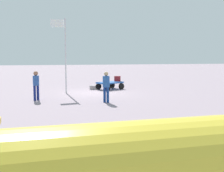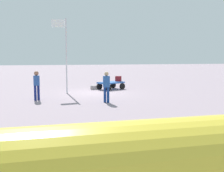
% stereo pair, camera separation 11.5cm
% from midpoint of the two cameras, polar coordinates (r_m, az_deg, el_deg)
% --- Properties ---
extents(ground_plane, '(120.00, 120.00, 0.00)m').
position_cam_midpoint_polar(ground_plane, '(19.27, -3.91, -1.38)').
color(ground_plane, gray).
extents(luggage_cart, '(2.19, 1.90, 0.57)m').
position_cam_midpoint_polar(luggage_cart, '(21.04, -0.62, 0.44)').
color(luggage_cart, '#275BAF').
rests_on(luggage_cart, ground).
extents(suitcase_grey, '(0.54, 0.41, 0.40)m').
position_cam_midpoint_polar(suitcase_grey, '(21.59, 0.96, 1.51)').
color(suitcase_grey, maroon).
rests_on(suitcase_grey, luggage_cart).
extents(suitcase_tan, '(0.55, 0.35, 0.30)m').
position_cam_midpoint_polar(suitcase_tan, '(21.14, -4.03, -0.29)').
color(suitcase_tan, gray).
rests_on(suitcase_tan, ground).
extents(worker_lead, '(0.53, 0.53, 1.68)m').
position_cam_midpoint_polar(worker_lead, '(15.08, -1.42, 0.38)').
color(worker_lead, navy).
rests_on(worker_lead, ground).
extents(worker_trailing, '(0.47, 0.47, 1.67)m').
position_cam_midpoint_polar(worker_trailing, '(16.40, -15.45, 0.59)').
color(worker_trailing, navy).
rests_on(worker_trailing, ground).
extents(flagpole, '(0.99, 0.20, 5.02)m').
position_cam_midpoint_polar(flagpole, '(19.02, -9.98, 7.43)').
color(flagpole, silver).
rests_on(flagpole, ground).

